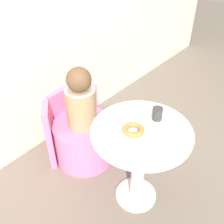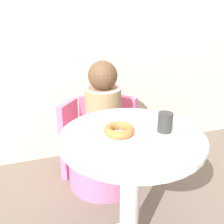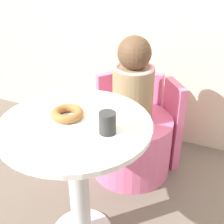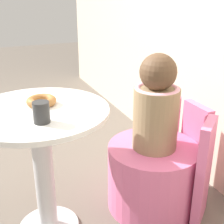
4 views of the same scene
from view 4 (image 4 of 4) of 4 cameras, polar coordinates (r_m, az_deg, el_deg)
round_table at (r=1.61m, az=-12.79°, el=-6.07°), size 0.69×0.69×0.72m
tub_chair at (r=1.93m, az=7.37°, el=-11.55°), size 0.53×0.53×0.40m
booth_backrest at (r=1.99m, az=13.13°, el=-7.37°), size 0.63×0.23×0.62m
child_figure at (r=1.72m, az=8.10°, el=1.13°), size 0.25×0.25×0.54m
donut at (r=1.58m, az=-12.78°, el=1.99°), size 0.15×0.15×0.04m
cup at (r=1.36m, az=-12.80°, el=-0.05°), size 0.07×0.07×0.09m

